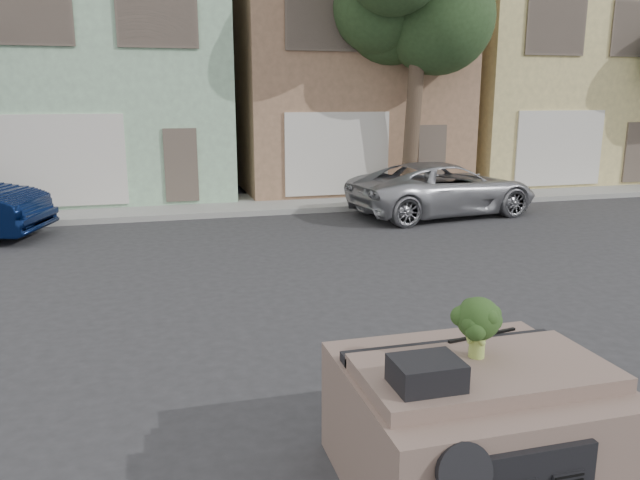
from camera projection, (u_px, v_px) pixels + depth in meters
name	position (u px, v px, depth m)	size (l,w,h in m)	color
ground_plane	(353.00, 346.00, 7.96)	(120.00, 120.00, 0.00)	#303033
sidewalk	(238.00, 205.00, 17.80)	(40.00, 3.00, 0.15)	gray
townhouse_mint	(107.00, 74.00, 19.82)	(7.20, 8.20, 7.55)	#99C29E
townhouse_tan	(333.00, 76.00, 21.75)	(7.20, 8.20, 7.55)	#946E52
townhouse_beige	(522.00, 78.00, 23.67)	(7.20, 8.20, 7.55)	#D5C27C
silver_pickup	(442.00, 215.00, 16.68)	(2.34, 5.08, 1.41)	#A3A4A9
tree_near	(415.00, 54.00, 17.48)	(4.40, 4.00, 8.50)	#284020
car_dashboard	(471.00, 422.00, 5.01)	(2.00, 1.80, 1.12)	#725B50
instrument_hump	(426.00, 373.00, 4.38)	(0.48, 0.38, 0.20)	black
wiper_arm	(482.00, 335.00, 5.31)	(0.70, 0.03, 0.02)	black
broccoli	(478.00, 327.00, 4.84)	(0.41, 0.41, 0.50)	#213916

